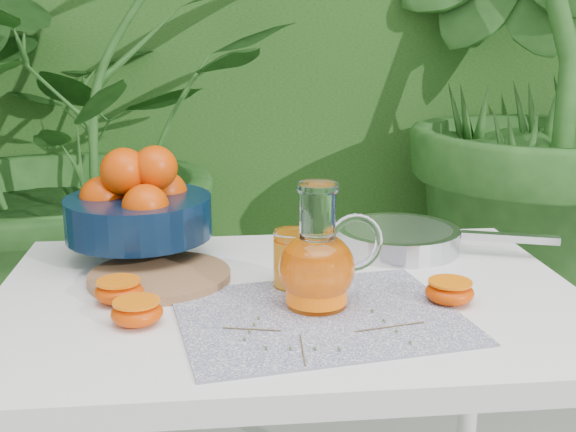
{
  "coord_description": "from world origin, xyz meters",
  "views": [
    {
      "loc": [
        -0.27,
        -1.12,
        1.19
      ],
      "look_at": [
        -0.14,
        0.04,
        0.88
      ],
      "focal_mm": 45.0,
      "sensor_mm": 36.0,
      "label": 1
    }
  ],
  "objects": [
    {
      "name": "hedge_backdrop",
      "position": [
        0.06,
        2.06,
        1.19
      ],
      "size": [
        8.0,
        1.65,
        2.5
      ],
      "color": "#1C4F16",
      "rests_on": "ground"
    },
    {
      "name": "potted_plant_left",
      "position": [
        -0.74,
        1.17,
        0.87
      ],
      "size": [
        2.4,
        2.4,
        1.73
      ],
      "primitive_type": "imported",
      "rotation": [
        0.0,
        0.0,
        0.58
      ],
      "color": "#25531C",
      "rests_on": "ground"
    },
    {
      "name": "potted_plant_right",
      "position": [
        0.78,
        1.28,
        0.98
      ],
      "size": [
        2.54,
        2.54,
        1.96
      ],
      "primitive_type": "imported",
      "rotation": [
        0.0,
        0.0,
        1.95
      ],
      "color": "#25531C",
      "rests_on": "ground"
    },
    {
      "name": "white_table",
      "position": [
        -0.14,
        0.02,
        0.67
      ],
      "size": [
        1.0,
        0.7,
        0.75
      ],
      "color": "white",
      "rests_on": "ground"
    },
    {
      "name": "placemat",
      "position": [
        -0.11,
        -0.09,
        0.75
      ],
      "size": [
        0.48,
        0.4,
        0.0
      ],
      "primitive_type": "cube",
      "rotation": [
        0.0,
        0.0,
        0.16
      ],
      "color": "#0D1149",
      "rests_on": "white_table"
    },
    {
      "name": "cutting_board",
      "position": [
        -0.37,
        0.11,
        0.76
      ],
      "size": [
        0.32,
        0.32,
        0.02
      ],
      "primitive_type": "cylinder",
      "rotation": [
        0.0,
        0.0,
        -0.36
      ],
      "color": "#8C5F3F",
      "rests_on": "white_table"
    },
    {
      "name": "fruit_bowl",
      "position": [
        -0.41,
        0.25,
        0.85
      ],
      "size": [
        0.35,
        0.35,
        0.22
      ],
      "color": "black",
      "rests_on": "white_table"
    },
    {
      "name": "juice_pitcher",
      "position": [
        -0.11,
        -0.05,
        0.82
      ],
      "size": [
        0.18,
        0.14,
        0.2
      ],
      "color": "white",
      "rests_on": "white_table"
    },
    {
      "name": "juice_tumbler",
      "position": [
        -0.14,
        0.05,
        0.8
      ],
      "size": [
        0.08,
        0.08,
        0.1
      ],
      "color": "white",
      "rests_on": "white_table"
    },
    {
      "name": "saute_pan",
      "position": [
        0.1,
        0.24,
        0.78
      ],
      "size": [
        0.45,
        0.31,
        0.05
      ],
      "color": "#B8B9BD",
      "rests_on": "white_table"
    },
    {
      "name": "orange_halves",
      "position": [
        -0.23,
        -0.04,
        0.77
      ],
      "size": [
        0.63,
        0.19,
        0.04
      ],
      "color": "#E03302",
      "rests_on": "white_table"
    },
    {
      "name": "thyme_sprigs",
      "position": [
        -0.12,
        -0.16,
        0.76
      ],
      "size": [
        0.3,
        0.18,
        0.01
      ],
      "color": "brown",
      "rests_on": "white_table"
    }
  ]
}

